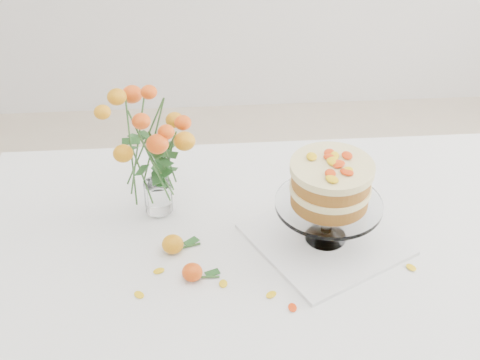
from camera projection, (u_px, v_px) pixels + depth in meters
name	position (u px, v px, depth m)	size (l,w,h in m)	color
table	(272.00, 276.00, 1.58)	(1.43, 0.93, 0.76)	tan
napkin	(325.00, 239.00, 1.56)	(0.31, 0.31, 0.01)	white
cake_stand	(330.00, 188.00, 1.47)	(0.24, 0.24, 0.22)	silver
rose_vase	(154.00, 143.00, 1.53)	(0.27, 0.27, 0.34)	silver
loose_rose_near	(173.00, 244.00, 1.52)	(0.09, 0.05, 0.04)	orange
loose_rose_far	(192.00, 272.00, 1.45)	(0.08, 0.05, 0.04)	#E93B0B
stray_petal_a	(223.00, 284.00, 1.44)	(0.03, 0.02, 0.00)	yellow
stray_petal_b	(271.00, 295.00, 1.42)	(0.03, 0.02, 0.00)	yellow
stray_petal_c	(292.00, 308.00, 1.39)	(0.03, 0.02, 0.00)	yellow
stray_petal_d	(159.00, 271.00, 1.48)	(0.03, 0.02, 0.00)	yellow
stray_petal_e	(139.00, 295.00, 1.42)	(0.03, 0.02, 0.00)	yellow
stray_petal_f	(411.00, 268.00, 1.48)	(0.03, 0.02, 0.00)	yellow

